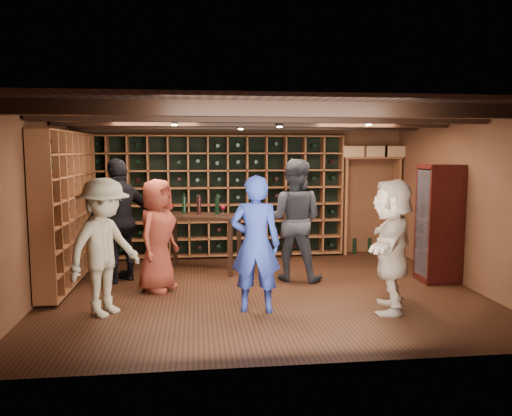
{
  "coord_description": "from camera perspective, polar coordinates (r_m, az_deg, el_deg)",
  "views": [
    {
      "loc": [
        -0.91,
        -6.87,
        1.99
      ],
      "look_at": [
        -0.07,
        0.2,
        1.17
      ],
      "focal_mm": 35.0,
      "sensor_mm": 36.0,
      "label": 1
    }
  ],
  "objects": [
    {
      "name": "guest_beige",
      "position": [
        6.39,
        15.23,
        -4.14
      ],
      "size": [
        1.04,
        1.6,
        1.65
      ],
      "primitive_type": "imported",
      "rotation": [
        0.0,
        0.0,
        4.32
      ],
      "color": "tan",
      "rests_on": "ground"
    },
    {
      "name": "guest_red_floral",
      "position": [
        7.19,
        -11.2,
        -3.07
      ],
      "size": [
        0.8,
        0.92,
        1.59
      ],
      "primitive_type": "imported",
      "rotation": [
        0.0,
        0.0,
        1.12
      ],
      "color": "maroon",
      "rests_on": "ground"
    },
    {
      "name": "tasting_table",
      "position": [
        8.25,
        -6.31,
        -1.55
      ],
      "size": [
        1.39,
        1.01,
        1.22
      ],
      "rotation": [
        0.0,
        0.0,
        -0.35
      ],
      "color": "black",
      "rests_on": "ground"
    },
    {
      "name": "ground",
      "position": [
        7.21,
        0.75,
        -9.41
      ],
      "size": [
        6.0,
        6.0,
        0.0
      ],
      "primitive_type": "plane",
      "color": "#33190E",
      "rests_on": "ground"
    },
    {
      "name": "room_shell",
      "position": [
        7.0,
        0.73,
        10.13
      ],
      "size": [
        6.0,
        6.0,
        6.0
      ],
      "color": "brown",
      "rests_on": "ground"
    },
    {
      "name": "display_cabinet",
      "position": [
        8.03,
        20.16,
        -1.92
      ],
      "size": [
        0.55,
        0.5,
        1.75
      ],
      "color": "#390D0B",
      "rests_on": "ground"
    },
    {
      "name": "man_blue_shirt",
      "position": [
        6.13,
        -0.06,
        -4.14
      ],
      "size": [
        0.68,
        0.51,
        1.69
      ],
      "primitive_type": "imported",
      "rotation": [
        0.0,
        0.0,
        2.95
      ],
      "color": "navy",
      "rests_on": "ground"
    },
    {
      "name": "wine_rack_back",
      "position": [
        9.25,
        -4.36,
        1.37
      ],
      "size": [
        4.65,
        0.3,
        2.2
      ],
      "color": "brown",
      "rests_on": "ground"
    },
    {
      "name": "guest_khaki",
      "position": [
        6.28,
        -16.95,
        -4.31
      ],
      "size": [
        1.13,
        1.23,
        1.66
      ],
      "primitive_type": "imported",
      "rotation": [
        0.0,
        0.0,
        0.95
      ],
      "color": "gray",
      "rests_on": "ground"
    },
    {
      "name": "man_grey_suit",
      "position": [
        7.65,
        4.37,
        -1.37
      ],
      "size": [
        1.1,
        1.0,
        1.86
      ],
      "primitive_type": "imported",
      "rotation": [
        0.0,
        0.0,
        2.75
      ],
      "color": "black",
      "rests_on": "ground"
    },
    {
      "name": "guest_woman_black",
      "position": [
        7.81,
        -15.27,
        -1.38
      ],
      "size": [
        1.13,
        1.06,
        1.87
      ],
      "primitive_type": "imported",
      "rotation": [
        0.0,
        0.0,
        3.85
      ],
      "color": "black",
      "rests_on": "ground"
    },
    {
      "name": "crate_shelf",
      "position": [
        9.78,
        13.09,
        3.96
      ],
      "size": [
        1.2,
        0.32,
        2.07
      ],
      "color": "brown",
      "rests_on": "ground"
    },
    {
      "name": "wine_rack_left",
      "position": [
        7.98,
        -20.66,
        0.14
      ],
      "size": [
        0.3,
        2.65,
        2.2
      ],
      "color": "brown",
      "rests_on": "ground"
    }
  ]
}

